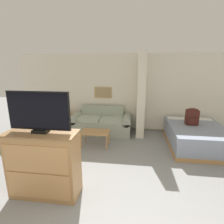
% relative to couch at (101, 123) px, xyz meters
% --- Properties ---
extents(wall_back, '(7.76, 0.16, 2.60)m').
position_rel_couch_xyz_m(wall_back, '(0.93, 0.49, 0.96)').
color(wall_back, silver).
rests_on(wall_back, ground_plane).
extents(wall_partition_pillar, '(0.24, 0.77, 2.60)m').
position_rel_couch_xyz_m(wall_partition_pillar, '(1.28, 0.04, 0.97)').
color(wall_partition_pillar, silver).
rests_on(wall_partition_pillar, ground_plane).
extents(couch, '(1.99, 0.84, 0.88)m').
position_rel_couch_xyz_m(couch, '(0.00, 0.00, 0.00)').
color(couch, '#99A393').
rests_on(couch, ground_plane).
extents(coffee_table, '(0.78, 0.45, 0.44)m').
position_rel_couch_xyz_m(coffee_table, '(0.04, -1.04, 0.05)').
color(coffee_table, '#B27F4C').
rests_on(coffee_table, ground_plane).
extents(side_table, '(0.49, 0.49, 0.55)m').
position_rel_couch_xyz_m(side_table, '(-1.21, 0.06, 0.13)').
color(side_table, '#B27F4C').
rests_on(side_table, ground_plane).
extents(table_lamp, '(0.34, 0.34, 0.42)m').
position_rel_couch_xyz_m(table_lamp, '(-1.21, 0.06, 0.50)').
color(table_lamp, tan).
rests_on(table_lamp, side_table).
extents(tv_dresser, '(1.17, 0.48, 1.14)m').
position_rel_couch_xyz_m(tv_dresser, '(-0.37, -3.03, 0.23)').
color(tv_dresser, '#B27F4C').
rests_on(tv_dresser, ground_plane).
extents(tv, '(1.01, 0.16, 0.66)m').
position_rel_couch_xyz_m(tv, '(-0.37, -3.03, 1.14)').
color(tv, black).
rests_on(tv, tv_dresser).
extents(bed, '(1.49, 2.02, 0.58)m').
position_rel_couch_xyz_m(bed, '(2.83, -0.62, -0.04)').
color(bed, '#B27F4C').
rests_on(bed, ground_plane).
extents(backpack, '(0.32, 0.25, 0.47)m').
position_rel_couch_xyz_m(backpack, '(2.70, -0.51, 0.49)').
color(backpack, '#471E19').
rests_on(backpack, bed).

